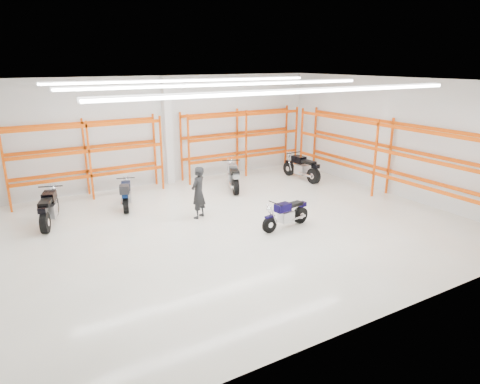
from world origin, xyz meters
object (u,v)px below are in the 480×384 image
motorcycle_back_c (233,177)px  standing_man (198,193)px  motorcycle_main (288,214)px  motorcycle_back_d (303,168)px  motorcycle_back_a (49,209)px  structural_column (168,131)px  motorcycle_back_b (126,195)px

motorcycle_back_c → standing_man: (-2.61, -2.25, 0.36)m
motorcycle_main → motorcycle_back_c: motorcycle_back_c is taller
motorcycle_back_d → motorcycle_main: bearing=-133.0°
motorcycle_back_a → standing_man: bearing=-22.3°
motorcycle_main → standing_man: 3.06m
motorcycle_back_a → structural_column: size_ratio=0.49×
motorcycle_back_a → structural_column: (5.19, 2.74, 1.72)m
motorcycle_back_b → standing_man: standing_man is taller
motorcycle_main → motorcycle_back_b: bearing=131.6°
motorcycle_main → motorcycle_back_c: (0.56, 4.47, 0.09)m
motorcycle_back_c → motorcycle_back_d: 3.39m
motorcycle_back_d → structural_column: structural_column is taller
motorcycle_back_b → motorcycle_back_d: motorcycle_back_d is taller
motorcycle_back_b → motorcycle_back_c: 4.44m
motorcycle_back_a → motorcycle_back_b: motorcycle_back_a is taller
motorcycle_main → motorcycle_back_a: (-6.48, 4.04, 0.10)m
motorcycle_back_b → standing_man: (1.84, -2.16, 0.38)m
motorcycle_main → standing_man: size_ratio=1.06×
motorcycle_main → motorcycle_back_d: 5.77m
motorcycle_main → motorcycle_back_a: motorcycle_back_a is taller
motorcycle_back_b → structural_column: structural_column is taller
motorcycle_back_b → structural_column: bearing=42.6°
standing_man → structural_column: bearing=-133.1°
motorcycle_back_a → motorcycle_back_d: motorcycle_back_d is taller
motorcycle_back_a → motorcycle_back_c: 7.05m
structural_column → motorcycle_back_c: bearing=-51.4°
motorcycle_main → structural_column: structural_column is taller
motorcycle_back_a → motorcycle_back_c: size_ratio=1.03×
motorcycle_back_a → motorcycle_back_d: bearing=1.0°
motorcycle_back_a → structural_column: 6.12m
motorcycle_main → motorcycle_back_b: size_ratio=0.93×
motorcycle_main → motorcycle_back_a: size_ratio=0.84×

